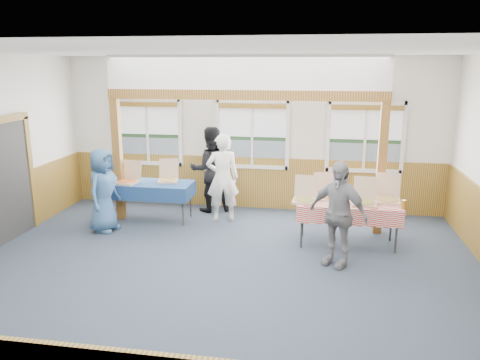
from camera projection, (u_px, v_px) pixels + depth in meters
name	position (u px, v px, depth m)	size (l,w,h in m)	color
floor	(219.00, 277.00, 6.87)	(8.00, 8.00, 0.00)	#252C3C
ceiling	(216.00, 51.00, 6.09)	(8.00, 8.00, 0.00)	white
wall_back	(253.00, 134.00, 9.83)	(8.00, 8.00, 0.00)	silver
wall_front	(109.00, 286.00, 3.13)	(8.00, 8.00, 0.00)	silver
wainscot_back	(252.00, 183.00, 10.06)	(7.98, 0.05, 1.10)	brown
cased_opening	(6.00, 182.00, 8.10)	(0.06, 1.30, 2.10)	#2D2D2D
window_left	(147.00, 128.00, 10.14)	(1.56, 0.10, 1.46)	white
window_mid	(252.00, 131.00, 9.77)	(1.56, 0.10, 1.46)	white
window_right	(365.00, 133.00, 9.41)	(1.56, 0.10, 1.46)	white
post_left	(118.00, 160.00, 9.18)	(0.15, 0.15, 2.40)	brown
post_right	(381.00, 169.00, 8.38)	(0.15, 0.15, 2.40)	brown
cross_beam	(244.00, 95.00, 8.47)	(5.15, 0.18, 0.18)	brown
table_left	(149.00, 185.00, 9.25)	(1.83, 1.20, 0.76)	#2D2D2D
table_right	(348.00, 206.00, 7.94)	(1.82, 1.03, 0.76)	#2D2D2D
pizza_box_a	(128.00, 180.00, 9.18)	(0.45, 0.52, 0.42)	#CEAE89
pizza_box_b	(168.00, 178.00, 9.32)	(0.47, 0.54, 0.42)	#CEAE89
pizza_box_c	(304.00, 198.00, 7.94)	(0.41, 0.49, 0.41)	#CEAE89
pizza_box_d	(327.00, 195.00, 8.15)	(0.49, 0.55, 0.42)	#CEAE89
pizza_box_e	(365.00, 200.00, 7.80)	(0.43, 0.51, 0.42)	#CEAE89
pizza_box_f	(388.00, 198.00, 7.95)	(0.46, 0.54, 0.45)	#CEAE89
veggie_tray	(113.00, 179.00, 9.35)	(0.39, 0.39, 0.09)	black
drink_glass	(404.00, 205.00, 7.54)	(0.07, 0.07, 0.15)	#A7661B
woman_white	(223.00, 178.00, 9.12)	(0.64, 0.42, 1.75)	white
woman_black	(210.00, 169.00, 9.75)	(0.87, 0.68, 1.79)	black
man_blue	(103.00, 190.00, 8.59)	(0.76, 0.50, 1.56)	#375D8B
person_grey	(338.00, 214.00, 7.10)	(0.96, 0.40, 1.65)	gray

